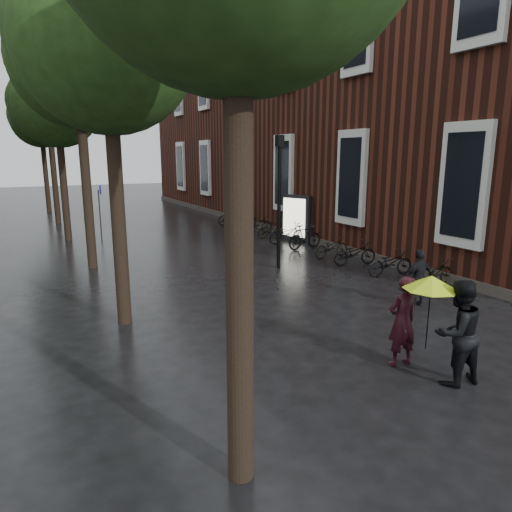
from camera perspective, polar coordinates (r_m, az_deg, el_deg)
brick_building at (r=28.36m, az=8.27°, el=16.72°), size 10.20×33.20×12.00m
street_trees at (r=19.61m, az=-22.79°, el=18.86°), size 4.33×34.03×8.91m
person_burgundy at (r=8.93m, az=17.82°, el=-7.76°), size 0.66×0.46×1.73m
person_black at (r=8.55m, az=23.88°, el=-8.74°), size 0.97×0.80×1.85m
lime_umbrella at (r=8.46m, az=21.05°, el=-3.12°), size 0.96×0.96×1.43m
pedestrian_walking at (r=12.54m, az=19.69°, el=-2.61°), size 0.90×0.41×1.51m
parked_bicycles at (r=19.53m, az=5.53°, el=2.42°), size 2.08×14.58×1.03m
ad_lightbox at (r=20.75m, az=5.13°, el=4.71°), size 0.32×1.40×2.11m
lamp_post at (r=15.55m, az=2.91°, el=8.34°), size 0.23×0.23×4.50m
cycle_sign at (r=22.09m, az=-18.90°, el=6.20°), size 0.13×0.46×2.55m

